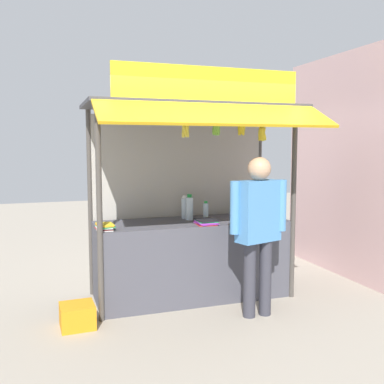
# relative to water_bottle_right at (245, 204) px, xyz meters

# --- Properties ---
(ground_plane) EXTENTS (20.00, 20.00, 0.00)m
(ground_plane) POSITION_rel_water_bottle_right_xyz_m (-0.84, -0.30, -1.06)
(ground_plane) COLOR #9E9384
(stall_counter) EXTENTS (2.27, 0.80, 0.93)m
(stall_counter) POSITION_rel_water_bottle_right_xyz_m (-0.84, -0.30, -0.60)
(stall_counter) COLOR #4C4C56
(stall_counter) RESTS_ON ground
(stall_structure) EXTENTS (2.47, 1.61, 2.64)m
(stall_structure) POSITION_rel_water_bottle_right_xyz_m (-0.84, -0.20, 0.55)
(stall_structure) COLOR #4C4742
(stall_structure) RESTS_ON ground
(water_bottle_right) EXTENTS (0.08, 0.08, 0.29)m
(water_bottle_right) POSITION_rel_water_bottle_right_xyz_m (0.00, 0.00, 0.00)
(water_bottle_right) COLOR silver
(water_bottle_right) RESTS_ON stall_counter
(water_bottle_back_right) EXTENTS (0.09, 0.09, 0.31)m
(water_bottle_back_right) POSITION_rel_water_bottle_right_xyz_m (-0.84, -0.21, 0.01)
(water_bottle_back_right) COLOR silver
(water_bottle_back_right) RESTS_ON stall_counter
(water_bottle_front_right) EXTENTS (0.09, 0.09, 0.30)m
(water_bottle_front_right) POSITION_rel_water_bottle_right_xyz_m (0.16, -0.21, 0.01)
(water_bottle_front_right) COLOR silver
(water_bottle_front_right) RESTS_ON stall_counter
(water_bottle_mid_right) EXTENTS (0.08, 0.08, 0.29)m
(water_bottle_mid_right) POSITION_rel_water_bottle_right_xyz_m (-0.86, -0.08, 0.00)
(water_bottle_mid_right) COLOR silver
(water_bottle_mid_right) RESTS_ON stall_counter
(water_bottle_rear_center) EXTENTS (0.06, 0.06, 0.23)m
(water_bottle_rear_center) POSITION_rel_water_bottle_right_xyz_m (-0.65, -0.26, -0.03)
(water_bottle_rear_center) COLOR silver
(water_bottle_rear_center) RESTS_ON stall_counter
(magazine_stack_left) EXTENTS (0.20, 0.26, 0.06)m
(magazine_stack_left) POSITION_rel_water_bottle_right_xyz_m (-1.90, -0.51, -0.10)
(magazine_stack_left) COLOR white
(magazine_stack_left) RESTS_ON stall_counter
(magazine_stack_center) EXTENTS (0.26, 0.30, 0.06)m
(magazine_stack_center) POSITION_rel_water_bottle_right_xyz_m (-0.76, -0.55, -0.11)
(magazine_stack_center) COLOR red
(magazine_stack_center) RESTS_ON stall_counter
(magazine_stack_far_right) EXTENTS (0.21, 0.32, 0.09)m
(magazine_stack_far_right) POSITION_rel_water_bottle_right_xyz_m (-0.00, -0.37, -0.09)
(magazine_stack_far_right) COLOR blue
(magazine_stack_far_right) RESTS_ON stall_counter
(banana_bunch_inner_left) EXTENTS (0.10, 0.10, 0.23)m
(banana_bunch_inner_left) POSITION_rel_water_bottle_right_xyz_m (-0.74, -0.80, 0.94)
(banana_bunch_inner_left) COLOR #332D23
(banana_bunch_inner_right) EXTENTS (0.09, 0.09, 0.23)m
(banana_bunch_inner_right) POSITION_rel_water_bottle_right_xyz_m (-0.44, -0.80, 0.94)
(banana_bunch_inner_right) COLOR #332D23
(banana_bunch_leftmost) EXTENTS (0.11, 0.11, 0.29)m
(banana_bunch_leftmost) POSITION_rel_water_bottle_right_xyz_m (-0.19, -0.80, 0.90)
(banana_bunch_leftmost) COLOR #332D23
(banana_bunch_rightmost) EXTENTS (0.10, 0.10, 0.25)m
(banana_bunch_rightmost) POSITION_rel_water_bottle_right_xyz_m (-1.08, -0.80, 0.93)
(banana_bunch_rightmost) COLOR #332D23
(vendor_person) EXTENTS (0.65, 0.34, 1.71)m
(vendor_person) POSITION_rel_water_bottle_right_xyz_m (-0.38, -1.10, -0.03)
(vendor_person) COLOR #383842
(vendor_person) RESTS_ON ground
(plastic_crate) EXTENTS (0.35, 0.35, 0.23)m
(plastic_crate) POSITION_rel_water_bottle_right_xyz_m (-2.23, -0.79, -0.94)
(plastic_crate) COLOR orange
(plastic_crate) RESTS_ON ground
(neighbour_wall) EXTENTS (0.20, 2.40, 3.09)m
(neighbour_wall) POSITION_rel_water_bottle_right_xyz_m (1.52, 0.00, 0.49)
(neighbour_wall) COLOR beige
(neighbour_wall) RESTS_ON ground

